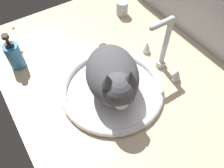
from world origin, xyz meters
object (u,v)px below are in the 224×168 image
object	(u,v)px
faucet	(163,49)
soap_pump_bottle	(14,55)
sink_basin	(112,89)
metal_jar	(122,8)
cat	(113,77)
toothbrush	(17,38)

from	to	relation	value
faucet	soap_pump_bottle	bearing A→B (deg)	-123.42
sink_basin	metal_jar	world-z (taller)	metal_jar
faucet	cat	world-z (taller)	faucet
sink_basin	cat	bearing A→B (deg)	-22.04
cat	toothbrush	distance (cm)	52.58
faucet	toothbrush	world-z (taller)	faucet
cat	toothbrush	bearing A→B (deg)	-158.72
sink_basin	soap_pump_bottle	bearing A→B (deg)	-141.62
cat	toothbrush	world-z (taller)	cat
metal_jar	sink_basin	bearing A→B (deg)	-39.20
soap_pump_bottle	sink_basin	bearing A→B (deg)	38.38
soap_pump_bottle	toothbrush	distance (cm)	17.26
sink_basin	metal_jar	bearing A→B (deg)	140.80
cat	soap_pump_bottle	bearing A→B (deg)	-144.17
cat	soap_pump_bottle	size ratio (longest dim) A/B	2.17
sink_basin	faucet	xyz separation A→B (cm)	(0.00, 22.02, 8.02)
sink_basin	metal_jar	xyz separation A→B (cm)	(-35.53, 28.98, 2.34)
sink_basin	soap_pump_bottle	xyz separation A→B (cm)	(-30.43, -24.10, 4.62)
soap_pump_bottle	metal_jar	bearing A→B (deg)	95.50
metal_jar	soap_pump_bottle	bearing A→B (deg)	-84.50
cat	metal_jar	world-z (taller)	cat
faucet	toothbrush	distance (cm)	62.76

